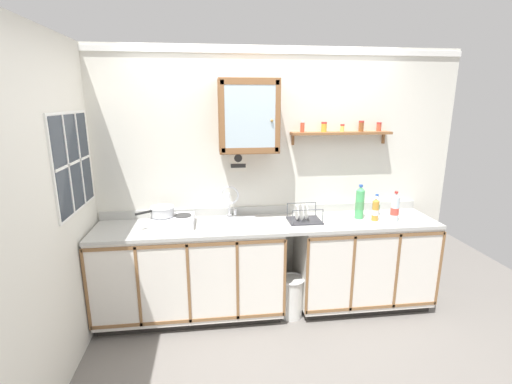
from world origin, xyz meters
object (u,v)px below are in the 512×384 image
object	(u,v)px
dish_rack	(303,217)
trash_bin	(291,296)
hot_plate_stove	(173,221)
saucepan	(162,211)
sink	(230,223)
bottle_opaque_white_3	(376,206)
bottle_water_clear_1	(395,208)
wall_cabinet	(248,116)
bottle_soda_green_2	(360,203)
bottle_juice_amber_0	(375,210)
warning_sign	(238,161)

from	to	relation	value
dish_rack	trash_bin	xyz separation A→B (m)	(-0.13, -0.12, -0.74)
hot_plate_stove	saucepan	distance (m)	0.13
sink	trash_bin	xyz separation A→B (m)	(0.56, -0.16, -0.70)
saucepan	bottle_opaque_white_3	distance (m)	2.05
dish_rack	bottle_water_clear_1	bearing A→B (deg)	-7.40
saucepan	wall_cabinet	bearing A→B (deg)	4.80
trash_bin	saucepan	bearing A→B (deg)	171.73
wall_cabinet	saucepan	bearing A→B (deg)	-175.20
sink	bottle_soda_green_2	xyz separation A→B (m)	(1.24, -0.02, 0.16)
saucepan	bottle_juice_amber_0	distance (m)	1.97
saucepan	trash_bin	distance (m)	1.45
bottle_soda_green_2	trash_bin	world-z (taller)	bottle_soda_green_2
wall_cabinet	warning_sign	size ratio (longest dim) A/B	3.05
sink	wall_cabinet	distance (m)	0.99
saucepan	wall_cabinet	size ratio (longest dim) A/B	0.50
warning_sign	hot_plate_stove	bearing A→B (deg)	-158.42
sink	bottle_opaque_white_3	distance (m)	1.45
bottle_opaque_white_3	trash_bin	distance (m)	1.21
hot_plate_stove	bottle_water_clear_1	xyz separation A→B (m)	(2.04, -0.14, 0.09)
bottle_water_clear_1	trash_bin	xyz separation A→B (m)	(-0.97, -0.01, -0.83)
trash_bin	hot_plate_stove	bearing A→B (deg)	172.13
hot_plate_stove	wall_cabinet	distance (m)	1.16
bottle_soda_green_2	bottle_opaque_white_3	bearing A→B (deg)	20.36
dish_rack	wall_cabinet	size ratio (longest dim) A/B	0.48
bottle_opaque_white_3	warning_sign	world-z (taller)	warning_sign
bottle_water_clear_1	bottle_opaque_white_3	size ratio (longest dim) A/B	1.37
bottle_water_clear_1	bottle_juice_amber_0	bearing A→B (deg)	163.90
bottle_soda_green_2	wall_cabinet	world-z (taller)	wall_cabinet
wall_cabinet	dish_rack	bearing A→B (deg)	-13.29
bottle_water_clear_1	trash_bin	distance (m)	1.28
hot_plate_stove	wall_cabinet	size ratio (longest dim) A/B	0.59
sink	warning_sign	xyz separation A→B (m)	(0.10, 0.24, 0.54)
saucepan	trash_bin	bearing A→B (deg)	-8.27
saucepan	bottle_opaque_white_3	size ratio (longest dim) A/B	1.51
bottle_water_clear_1	dish_rack	bearing A→B (deg)	172.60
bottle_soda_green_2	dish_rack	distance (m)	0.56
bottle_juice_amber_0	sink	bearing A→B (deg)	175.78
bottle_water_clear_1	dish_rack	size ratio (longest dim) A/B	0.96
saucepan	bottle_opaque_white_3	bearing A→B (deg)	1.21
saucepan	wall_cabinet	distance (m)	1.15
hot_plate_stove	wall_cabinet	xyz separation A→B (m)	(0.70, 0.09, 0.92)
sink	wall_cabinet	size ratio (longest dim) A/B	0.79
sink	bottle_soda_green_2	bearing A→B (deg)	-0.92
bottle_soda_green_2	wall_cabinet	distance (m)	1.33
bottle_soda_green_2	warning_sign	world-z (taller)	warning_sign
saucepan	sink	bearing A→B (deg)	-1.22
dish_rack	warning_sign	distance (m)	0.82
hot_plate_stove	bottle_opaque_white_3	size ratio (longest dim) A/B	1.79
warning_sign	sink	bearing A→B (deg)	-112.87
bottle_soda_green_2	bottle_opaque_white_3	xyz separation A→B (m)	(0.21, 0.08, -0.06)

